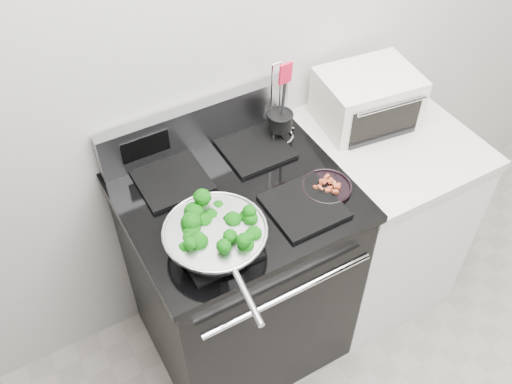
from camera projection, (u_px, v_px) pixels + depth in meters
back_wall at (263, 25)px, 2.01m from camera, size 4.00×0.02×2.70m
gas_range at (239, 271)px, 2.33m from camera, size 0.79×0.69×1.13m
counter at (372, 214)px, 2.58m from camera, size 0.62×0.68×0.92m
skillet at (216, 237)px, 1.79m from camera, size 0.33×0.53×0.07m
broccoli_pile at (215, 232)px, 1.78m from camera, size 0.26×0.26×0.09m
bacon_plate at (327, 185)px, 2.00m from camera, size 0.18×0.18×0.04m
utensil_holder at (280, 125)px, 2.16m from camera, size 0.11×0.11×0.34m
toaster_oven at (367, 98)px, 2.25m from camera, size 0.40×0.33×0.21m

